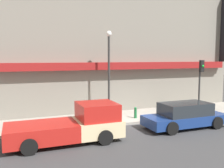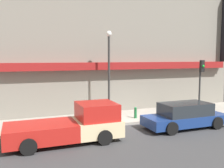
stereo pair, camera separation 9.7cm
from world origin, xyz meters
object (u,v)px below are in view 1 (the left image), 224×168
fire_hydrant (135,113)px  parked_car (185,115)px  street_lamp (109,64)px  traffic_light (200,77)px  pickup_truck (73,125)px

fire_hydrant → parked_car: bearing=-52.9°
street_lamp → traffic_light: street_lamp is taller
pickup_truck → street_lamp: 5.46m
parked_car → traffic_light: traffic_light is taller
parked_car → street_lamp: size_ratio=0.88×
pickup_truck → fire_hydrant: bearing=26.5°
parked_car → fire_hydrant: size_ratio=6.74×
parked_car → street_lamp: (-3.35, 3.44, 2.91)m
fire_hydrant → street_lamp: street_lamp is taller
pickup_truck → parked_car: (6.51, -0.00, -0.08)m
fire_hydrant → traffic_light: bearing=-4.0°
parked_car → street_lamp: 5.62m
pickup_truck → traffic_light: bearing=11.0°
pickup_truck → fire_hydrant: (4.61, 2.51, -0.27)m
street_lamp → pickup_truck: bearing=-132.5°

